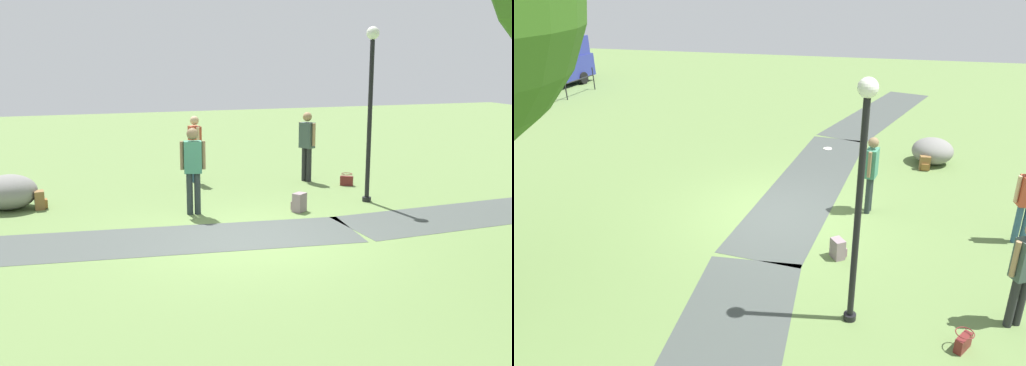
% 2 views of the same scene
% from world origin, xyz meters
% --- Properties ---
extents(ground_plane, '(48.00, 48.00, 0.00)m').
position_xyz_m(ground_plane, '(0.00, 0.00, 0.00)').
color(ground_plane, '#607C43').
extents(footpath_segment_mid, '(8.14, 2.58, 0.01)m').
position_xyz_m(footpath_segment_mid, '(1.96, -0.44, 0.00)').
color(footpath_segment_mid, '#414744').
rests_on(footpath_segment_mid, ground).
extents(footpath_segment_far, '(8.16, 4.15, 0.01)m').
position_xyz_m(footpath_segment_far, '(9.75, -2.08, 0.00)').
color(footpath_segment_far, '#414744').
rests_on(footpath_segment_far, ground).
extents(lamp_post, '(0.28, 0.28, 3.85)m').
position_xyz_m(lamp_post, '(-3.34, -1.92, 2.36)').
color(lamp_post, black).
rests_on(lamp_post, ground).
extents(lawn_boulder, '(1.18, 1.17, 0.74)m').
position_xyz_m(lawn_boulder, '(4.30, -3.67, 0.37)').
color(lawn_boulder, gray).
rests_on(lawn_boulder, ground).
extents(woman_with_handbag, '(0.38, 0.47, 1.80)m').
position_xyz_m(woman_with_handbag, '(-2.89, -4.41, 1.05)').
color(woman_with_handbag, '#252628').
rests_on(woman_with_handbag, ground).
extents(passerby_on_path, '(0.51, 0.31, 1.80)m').
position_xyz_m(passerby_on_path, '(0.62, -2.01, 1.06)').
color(passerby_on_path, '#263031').
rests_on(passerby_on_path, ground).
extents(handbag_on_grass, '(0.38, 0.38, 0.31)m').
position_xyz_m(handbag_on_grass, '(-3.65, -3.58, 0.14)').
color(handbag_on_grass, maroon).
rests_on(handbag_on_grass, ground).
extents(backpack_by_boulder, '(0.28, 0.29, 0.40)m').
position_xyz_m(backpack_by_boulder, '(3.67, -3.44, 0.19)').
color(backpack_by_boulder, brown).
rests_on(backpack_by_boulder, ground).
extents(spare_backpack_on_lawn, '(0.35, 0.35, 0.40)m').
position_xyz_m(spare_backpack_on_lawn, '(-1.54, -1.55, 0.19)').
color(spare_backpack_on_lawn, gray).
rests_on(spare_backpack_on_lawn, ground).
extents(frisbee_on_grass, '(0.27, 0.27, 0.02)m').
position_xyz_m(frisbee_on_grass, '(4.83, -0.56, 0.01)').
color(frisbee_on_grass, white).
rests_on(frisbee_on_grass, ground).
extents(delivery_van, '(5.84, 2.85, 2.30)m').
position_xyz_m(delivery_van, '(10.30, 14.08, 1.27)').
color(delivery_van, navy).
rests_on(delivery_van, ground).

